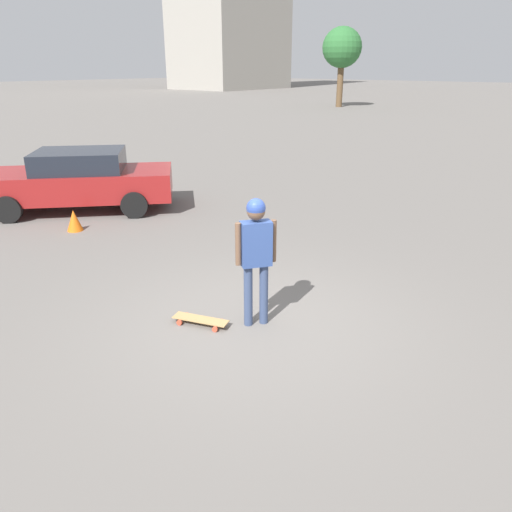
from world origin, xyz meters
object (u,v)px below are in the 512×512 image
person (256,247)px  traffic_cone (74,220)px  car_parked_near (78,180)px  skateboard (201,320)px

person → traffic_cone: (-0.68, -5.60, -0.89)m
car_parked_near → traffic_cone: size_ratio=9.98×
skateboard → traffic_cone: bearing=-33.0°
person → car_parked_near: bearing=110.8°
car_parked_near → traffic_cone: 1.79m
skateboard → car_parked_near: size_ratio=0.18×
person → skateboard: bearing=166.8°
car_parked_near → traffic_cone: car_parked_near is taller
skateboard → car_parked_near: (-2.20, -6.42, 0.67)m
person → car_parked_near: size_ratio=0.39×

